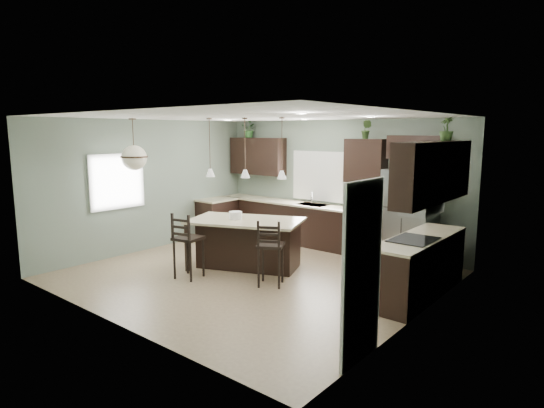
% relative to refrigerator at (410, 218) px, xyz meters
% --- Properties ---
extents(ground, '(6.00, 6.00, 0.00)m').
position_rel_refrigerator_xyz_m(ground, '(-1.89, -2.35, -0.93)').
color(ground, '#9E8466').
rests_on(ground, ground).
extents(pantry_door, '(0.04, 0.82, 2.04)m').
position_rel_refrigerator_xyz_m(pantry_door, '(1.09, -3.90, 0.09)').
color(pantry_door, white).
rests_on(pantry_door, ground).
extents(window_back, '(1.35, 0.02, 1.00)m').
position_rel_refrigerator_xyz_m(window_back, '(-2.29, 0.39, 0.62)').
color(window_back, white).
rests_on(window_back, room_shell).
extents(window_left, '(0.02, 1.10, 1.00)m').
position_rel_refrigerator_xyz_m(window_left, '(-4.87, -3.15, 0.62)').
color(window_left, white).
rests_on(window_left, room_shell).
extents(left_return_cabs, '(0.60, 0.90, 0.90)m').
position_rel_refrigerator_xyz_m(left_return_cabs, '(-4.59, -0.65, -0.48)').
color(left_return_cabs, black).
rests_on(left_return_cabs, ground).
extents(left_return_countertop, '(0.66, 0.96, 0.04)m').
position_rel_refrigerator_xyz_m(left_return_countertop, '(-4.57, -0.65, -0.01)').
color(left_return_countertop, beige).
rests_on(left_return_countertop, left_return_cabs).
extents(back_lower_cabs, '(4.20, 0.60, 0.90)m').
position_rel_refrigerator_xyz_m(back_lower_cabs, '(-2.74, 0.10, -0.48)').
color(back_lower_cabs, black).
rests_on(back_lower_cabs, ground).
extents(back_countertop, '(4.20, 0.66, 0.04)m').
position_rel_refrigerator_xyz_m(back_countertop, '(-2.74, 0.08, -0.01)').
color(back_countertop, beige).
rests_on(back_countertop, back_lower_cabs).
extents(sink_inset, '(0.70, 0.45, 0.01)m').
position_rel_refrigerator_xyz_m(sink_inset, '(-2.29, 0.08, 0.01)').
color(sink_inset, gray).
rests_on(sink_inset, back_countertop).
extents(faucet, '(0.02, 0.02, 0.28)m').
position_rel_refrigerator_xyz_m(faucet, '(-2.29, 0.05, 0.16)').
color(faucet, silver).
rests_on(faucet, back_countertop).
extents(back_upper_left, '(1.55, 0.34, 0.90)m').
position_rel_refrigerator_xyz_m(back_upper_left, '(-4.04, 0.23, 1.02)').
color(back_upper_left, black).
rests_on(back_upper_left, room_shell).
extents(back_upper_right, '(0.85, 0.34, 0.90)m').
position_rel_refrigerator_xyz_m(back_upper_right, '(-1.09, 0.23, 1.02)').
color(back_upper_right, black).
rests_on(back_upper_right, room_shell).
extents(fridge_header, '(1.05, 0.34, 0.45)m').
position_rel_refrigerator_xyz_m(fridge_header, '(-0.04, 0.23, 1.32)').
color(fridge_header, black).
rests_on(fridge_header, room_shell).
extents(right_lower_cabs, '(0.60, 2.35, 0.90)m').
position_rel_refrigerator_xyz_m(right_lower_cabs, '(0.81, -1.47, -0.48)').
color(right_lower_cabs, black).
rests_on(right_lower_cabs, ground).
extents(right_countertop, '(0.66, 2.35, 0.04)m').
position_rel_refrigerator_xyz_m(right_countertop, '(0.79, -1.47, -0.01)').
color(right_countertop, beige).
rests_on(right_countertop, right_lower_cabs).
extents(cooktop, '(0.58, 0.75, 0.02)m').
position_rel_refrigerator_xyz_m(cooktop, '(0.79, -1.75, 0.02)').
color(cooktop, black).
rests_on(cooktop, right_countertop).
extents(wall_oven_front, '(0.01, 0.72, 0.60)m').
position_rel_refrigerator_xyz_m(wall_oven_front, '(0.51, -1.75, -0.48)').
color(wall_oven_front, gray).
rests_on(wall_oven_front, right_lower_cabs).
extents(right_upper_cabs, '(0.34, 2.35, 0.90)m').
position_rel_refrigerator_xyz_m(right_upper_cabs, '(0.94, -1.47, 1.02)').
color(right_upper_cabs, black).
rests_on(right_upper_cabs, room_shell).
extents(microwave, '(0.40, 0.75, 0.40)m').
position_rel_refrigerator_xyz_m(microwave, '(0.89, -1.75, 0.62)').
color(microwave, gray).
rests_on(microwave, right_upper_cabs).
extents(refrigerator, '(0.90, 0.74, 1.85)m').
position_rel_refrigerator_xyz_m(refrigerator, '(0.00, 0.00, 0.00)').
color(refrigerator, gray).
rests_on(refrigerator, ground).
extents(kitchen_island, '(2.35, 1.86, 0.92)m').
position_rel_refrigerator_xyz_m(kitchen_island, '(-2.30, -2.11, -0.46)').
color(kitchen_island, black).
rests_on(kitchen_island, ground).
extents(serving_dish, '(0.24, 0.24, 0.14)m').
position_rel_refrigerator_xyz_m(serving_dish, '(-2.48, -2.18, 0.07)').
color(serving_dish, silver).
rests_on(serving_dish, kitchen_island).
extents(bar_stool_left, '(0.51, 0.51, 1.17)m').
position_rel_refrigerator_xyz_m(bar_stool_left, '(-2.65, -3.19, -0.34)').
color(bar_stool_left, black).
rests_on(bar_stool_left, ground).
extents(bar_stool_right, '(0.57, 0.57, 1.13)m').
position_rel_refrigerator_xyz_m(bar_stool_right, '(-1.29, -2.59, -0.36)').
color(bar_stool_right, black).
rests_on(bar_stool_right, ground).
extents(pendant_left, '(0.17, 0.17, 1.10)m').
position_rel_refrigerator_xyz_m(pendant_left, '(-2.94, -2.37, 1.32)').
color(pendant_left, silver).
rests_on(pendant_left, room_shell).
extents(pendant_center, '(0.17, 0.17, 1.10)m').
position_rel_refrigerator_xyz_m(pendant_center, '(-2.30, -2.11, 1.32)').
color(pendant_center, silver).
rests_on(pendant_center, room_shell).
extents(pendant_right, '(0.17, 0.17, 1.10)m').
position_rel_refrigerator_xyz_m(pendant_right, '(-1.65, -1.84, 1.32)').
color(pendant_right, white).
rests_on(pendant_right, room_shell).
extents(chandelier, '(0.52, 0.52, 0.99)m').
position_rel_refrigerator_xyz_m(chandelier, '(-4.21, -3.16, 1.38)').
color(chandelier, beige).
rests_on(chandelier, room_shell).
extents(plant_back_left, '(0.38, 0.33, 0.41)m').
position_rel_refrigerator_xyz_m(plant_back_left, '(-4.27, 0.20, 1.68)').
color(plant_back_left, '#2B5A27').
rests_on(plant_back_left, back_upper_left).
extents(plant_back_right, '(0.21, 0.18, 0.38)m').
position_rel_refrigerator_xyz_m(plant_back_right, '(-1.08, 0.20, 1.67)').
color(plant_back_right, '#324E22').
rests_on(plant_back_right, back_upper_right).
extents(plant_right_wall, '(0.27, 0.27, 0.37)m').
position_rel_refrigerator_xyz_m(plant_right_wall, '(0.91, -0.94, 1.66)').
color(plant_right_wall, '#345324').
rests_on(plant_right_wall, right_upper_cabs).
extents(room_shell, '(6.00, 6.00, 6.00)m').
position_rel_refrigerator_xyz_m(room_shell, '(-1.89, -2.35, 0.77)').
color(room_shell, slate).
rests_on(room_shell, ground).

